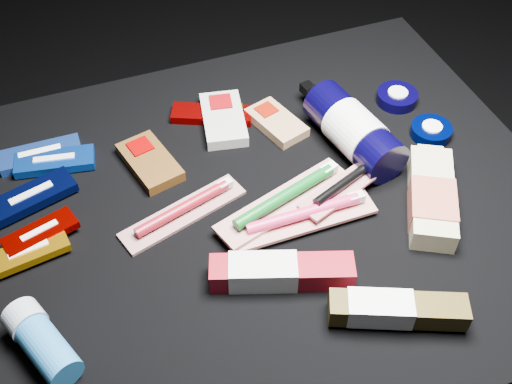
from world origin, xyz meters
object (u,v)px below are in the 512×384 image
object	(u,v)px
lotion_bottle	(354,130)
deodorant_stick	(41,342)
toothpaste_carton_red	(275,272)
bodywash_bottle	(432,199)

from	to	relation	value
lotion_bottle	deodorant_stick	xyz separation A→B (m)	(-0.54, -0.21, -0.01)
lotion_bottle	toothpaste_carton_red	bearing A→B (deg)	-146.94
lotion_bottle	deodorant_stick	world-z (taller)	lotion_bottle
toothpaste_carton_red	lotion_bottle	bearing A→B (deg)	62.20
lotion_bottle	bodywash_bottle	distance (m)	0.17
bodywash_bottle	lotion_bottle	bearing A→B (deg)	136.96
bodywash_bottle	toothpaste_carton_red	xyz separation A→B (m)	(-0.28, -0.04, -0.00)
bodywash_bottle	toothpaste_carton_red	size ratio (longest dim) A/B	0.96
lotion_bottle	toothpaste_carton_red	size ratio (longest dim) A/B	1.22
bodywash_bottle	toothpaste_carton_red	bearing A→B (deg)	-142.53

